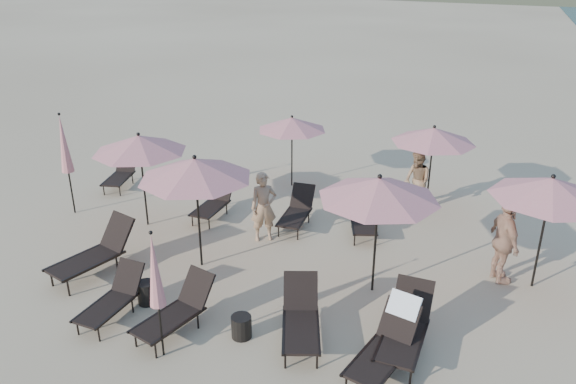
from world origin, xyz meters
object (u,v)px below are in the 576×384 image
(lounger_5, at_px, (405,327))
(umbrella_open_5, at_px, (551,188))
(lounger_7, at_px, (214,202))
(lounger_8, at_px, (297,210))
(umbrella_open_1, at_px, (195,169))
(side_table_1, at_px, (241,327))
(umbrella_closed_0, at_px, (155,271))
(lounger_9, at_px, (363,217))
(umbrella_open_2, at_px, (379,189))
(umbrella_open_3, at_px, (292,124))
(lounger_0, at_px, (95,252))
(umbrella_closed_1, at_px, (64,145))
(beachgoer_c, at_px, (504,241))
(lounger_1, at_px, (113,298))
(beachgoer_b, at_px, (417,181))
(umbrella_open_4, at_px, (434,135))
(lounger_6, at_px, (121,173))
(side_table_0, at_px, (147,293))
(lounger_3, at_px, (301,317))
(beachgoer_a, at_px, (264,207))
(lounger_4, at_px, (388,341))
(umbrella_open_0, at_px, (139,144))
(lounger_2, at_px, (177,310))

(lounger_5, xyz_separation_m, umbrella_open_5, (2.11, 2.87, 1.67))
(lounger_7, height_order, lounger_8, lounger_8)
(lounger_5, xyz_separation_m, lounger_7, (-5.39, 3.59, -0.07))
(umbrella_open_1, bearing_deg, side_table_1, -46.80)
(umbrella_closed_0, bearing_deg, lounger_9, 69.38)
(umbrella_open_2, distance_m, umbrella_open_3, 5.69)
(lounger_9, xyz_separation_m, umbrella_open_2, (0.77, -2.40, 1.79))
(lounger_0, height_order, umbrella_closed_1, umbrella_closed_1)
(lounger_5, distance_m, beachgoer_c, 3.24)
(lounger_1, relative_size, beachgoer_b, 0.97)
(umbrella_open_4, relative_size, umbrella_closed_1, 0.85)
(lounger_6, height_order, umbrella_open_4, umbrella_open_4)
(lounger_0, relative_size, side_table_0, 4.37)
(lounger_3, height_order, lounger_9, lounger_3)
(side_table_0, xyz_separation_m, side_table_1, (2.12, -0.32, -0.02))
(side_table_0, relative_size, beachgoer_b, 0.29)
(lounger_6, xyz_separation_m, beachgoer_a, (5.08, -1.60, 0.43))
(beachgoer_b, bearing_deg, lounger_8, -91.22)
(lounger_9, bearing_deg, umbrella_closed_0, -128.19)
(umbrella_open_3, bearing_deg, lounger_8, -67.55)
(umbrella_open_3, relative_size, umbrella_open_4, 0.92)
(lounger_0, bearing_deg, umbrella_open_1, 45.94)
(lounger_4, distance_m, side_table_0, 4.65)
(umbrella_open_0, distance_m, side_table_1, 5.47)
(lounger_5, relative_size, umbrella_open_1, 0.70)
(lounger_2, height_order, umbrella_open_4, umbrella_open_4)
(umbrella_open_4, bearing_deg, lounger_9, -123.68)
(lounger_1, xyz_separation_m, umbrella_open_4, (4.77, 6.81, 1.60))
(lounger_0, xyz_separation_m, umbrella_open_4, (6.04, 5.65, 1.51))
(umbrella_open_2, bearing_deg, lounger_0, -166.41)
(umbrella_open_0, bearing_deg, lounger_4, -25.56)
(lounger_5, xyz_separation_m, lounger_9, (-1.65, 4.03, -0.07))
(lounger_6, relative_size, lounger_7, 1.05)
(side_table_0, bearing_deg, lounger_0, 159.70)
(umbrella_closed_1, bearing_deg, umbrella_open_4, 21.75)
(lounger_4, distance_m, lounger_7, 6.61)
(lounger_9, height_order, side_table_1, lounger_9)
(lounger_8, relative_size, side_table_1, 3.71)
(lounger_4, height_order, umbrella_closed_1, umbrella_closed_1)
(umbrella_open_1, relative_size, beachgoer_c, 1.38)
(umbrella_closed_1, bearing_deg, umbrella_open_2, -6.57)
(lounger_3, bearing_deg, beachgoer_b, 60.82)
(umbrella_open_2, bearing_deg, umbrella_open_4, 83.35)
(umbrella_open_1, height_order, umbrella_open_3, umbrella_open_1)
(umbrella_open_4, relative_size, side_table_0, 5.03)
(lounger_5, distance_m, lounger_6, 9.88)
(umbrella_closed_0, bearing_deg, beachgoer_c, 40.03)
(umbrella_open_1, height_order, umbrella_open_2, umbrella_open_1)
(side_table_1, bearing_deg, umbrella_closed_1, 152.81)
(beachgoer_c, bearing_deg, lounger_1, 94.08)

